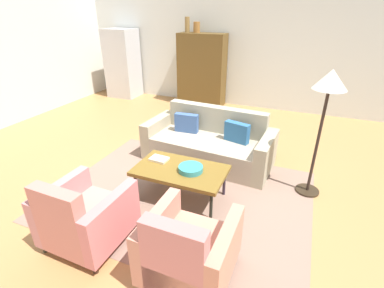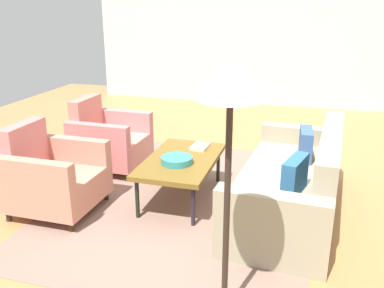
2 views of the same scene
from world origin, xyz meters
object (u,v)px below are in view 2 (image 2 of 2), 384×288
coffee_table (181,162)px  book_stack (200,147)px  armchair_left (107,141)px  floor_lamp (230,105)px  armchair_right (51,178)px  couch (297,186)px  fruit_bowl (177,160)px

coffee_table → book_stack: book_stack is taller
armchair_left → book_stack: (0.23, 1.27, 0.12)m
coffee_table → floor_lamp: bearing=26.5°
floor_lamp → armchair_right: bearing=-117.2°
floor_lamp → armchair_left: bearing=-138.4°
couch → fruit_bowl: couch is taller
fruit_bowl → armchair_right: bearing=-68.8°
fruit_bowl → book_stack: fruit_bowl is taller
couch → armchair_left: 2.43m
armchair_right → fruit_bowl: 1.26m
armchair_left → floor_lamp: 3.16m
coffee_table → fruit_bowl: size_ratio=3.77×
coffee_table → fruit_bowl: bearing=-0.0°
armchair_right → armchair_left: bearing=-179.5°
couch → armchair_left: (-0.61, -2.35, 0.06)m
armchair_left → fruit_bowl: armchair_left is taller
floor_lamp → couch: bearing=166.6°
fruit_bowl → book_stack: size_ratio=1.24×
fruit_bowl → armchair_left: bearing=-122.7°
armchair_right → book_stack: (-0.97, 1.27, 0.12)m
armchair_left → floor_lamp: bearing=42.8°
fruit_bowl → book_stack: bearing=168.8°
fruit_bowl → book_stack: (-0.52, 0.10, -0.02)m
book_stack → couch: bearing=70.9°
fruit_bowl → coffee_table: bearing=180.0°
coffee_table → book_stack: 0.39m
couch → coffee_table: (-0.01, -1.19, 0.13)m
couch → fruit_bowl: 1.21m
couch → book_stack: 1.16m
book_stack → coffee_table: bearing=-15.5°
coffee_table → armchair_left: 1.31m
armchair_right → fruit_bowl: bearing=111.7°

